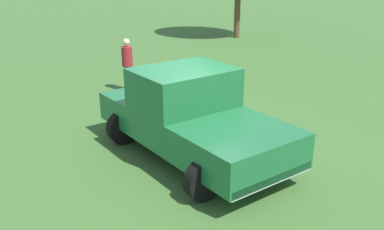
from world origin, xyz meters
TOP-DOWN VIEW (x-y plane):
  - ground_plane at (0.00, 0.00)m, footprint 80.00×80.00m
  - pickup_truck at (-0.32, -0.25)m, footprint 2.38×4.50m
  - person_bystander at (0.73, 4.52)m, footprint 0.45×0.45m

SIDE VIEW (x-z plane):
  - ground_plane at x=0.00m, z-range 0.00..0.00m
  - person_bystander at x=0.73m, z-range 0.09..1.69m
  - pickup_truck at x=-0.32m, z-range 0.02..1.80m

